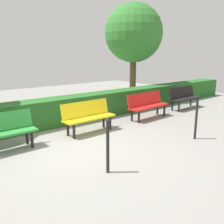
% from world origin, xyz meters
% --- Properties ---
extents(ground_plane, '(21.15, 21.15, 0.00)m').
position_xyz_m(ground_plane, '(0.00, 0.00, 0.00)').
color(ground_plane, gray).
extents(bench_black, '(1.61, 0.51, 0.86)m').
position_xyz_m(bench_black, '(-5.60, -0.75, 0.48)').
color(bench_black, black).
rests_on(bench_black, ground_plane).
extents(bench_red, '(1.66, 0.54, 0.86)m').
position_xyz_m(bench_red, '(-3.36, -0.67, 0.48)').
color(bench_red, red).
rests_on(bench_red, ground_plane).
extents(bench_yellow, '(1.52, 0.48, 0.86)m').
position_xyz_m(bench_yellow, '(-0.94, -0.68, 0.48)').
color(bench_yellow, yellow).
rests_on(bench_yellow, ground_plane).
extents(bench_green, '(1.40, 0.47, 0.86)m').
position_xyz_m(bench_green, '(1.28, -0.77, 0.48)').
color(bench_green, '#2D8C38').
rests_on(bench_green, ground_plane).
extents(hedge_row, '(17.15, 0.72, 0.83)m').
position_xyz_m(hedge_row, '(-1.05, -1.90, 0.41)').
color(hedge_row, '#266023').
rests_on(hedge_row, ground_plane).
extents(tree_near, '(2.63, 2.63, 4.36)m').
position_xyz_m(tree_near, '(-5.50, -3.53, 3.02)').
color(tree_near, brown).
rests_on(tree_near, ground_plane).
extents(railing_post_mid, '(0.06, 0.06, 1.00)m').
position_xyz_m(railing_post_mid, '(-2.70, 1.57, 0.50)').
color(railing_post_mid, black).
rests_on(railing_post_mid, ground_plane).
extents(railing_post_far, '(0.06, 0.06, 1.00)m').
position_xyz_m(railing_post_far, '(0.18, 1.57, 0.50)').
color(railing_post_far, black).
rests_on(railing_post_far, ground_plane).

